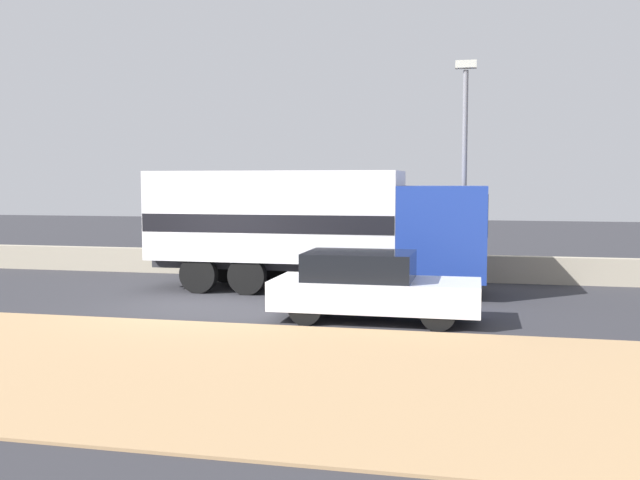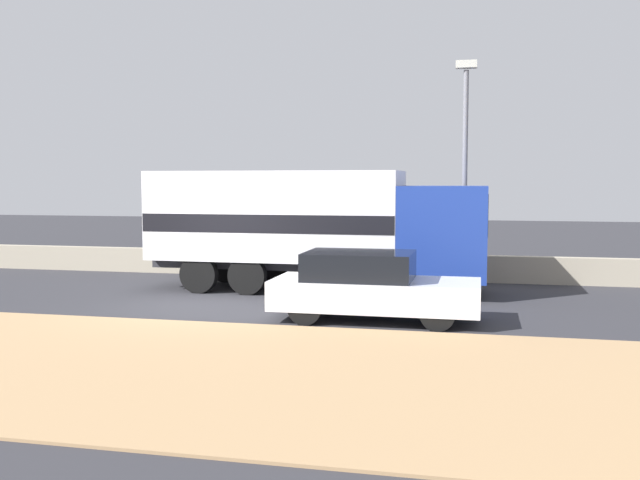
{
  "view_description": "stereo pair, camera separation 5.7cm",
  "coord_description": "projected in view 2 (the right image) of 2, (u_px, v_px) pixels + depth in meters",
  "views": [
    {
      "loc": [
        6.27,
        -15.24,
        2.87
      ],
      "look_at": [
        2.63,
        1.16,
        1.51
      ],
      "focal_mm": 40.0,
      "sensor_mm": 36.0,
      "label": 1
    },
    {
      "loc": [
        6.33,
        -15.23,
        2.87
      ],
      "look_at": [
        2.63,
        1.16,
        1.51
      ],
      "focal_mm": 40.0,
      "sensor_mm": 36.0,
      "label": 2
    }
  ],
  "objects": [
    {
      "name": "ground_plane",
      "position": [
        198.0,
        307.0,
        16.43
      ],
      "size": [
        80.0,
        80.0,
        0.0
      ],
      "primitive_type": "plane",
      "color": "#2D2D33"
    },
    {
      "name": "dirt_shoulder_foreground",
      "position": [
        75.0,
        360.0,
        11.45
      ],
      "size": [
        60.0,
        6.71,
        0.04
      ],
      "color": "tan",
      "rests_on": "ground_plane"
    },
    {
      "name": "stone_wall_backdrop",
      "position": [
        269.0,
        263.0,
        21.93
      ],
      "size": [
        60.0,
        0.35,
        0.77
      ],
      "color": "#A39984",
      "rests_on": "ground_plane"
    },
    {
      "name": "street_lamp",
      "position": [
        465.0,
        155.0,
        19.27
      ],
      "size": [
        0.56,
        0.28,
        6.12
      ],
      "color": "slate",
      "rests_on": "ground_plane"
    },
    {
      "name": "box_truck",
      "position": [
        310.0,
        222.0,
        18.8
      ],
      "size": [
        8.79,
        2.42,
        3.16
      ],
      "color": "navy",
      "rests_on": "ground_plane"
    },
    {
      "name": "car_hatchback",
      "position": [
        371.0,
        286.0,
        14.77
      ],
      "size": [
        4.26,
        1.74,
        1.43
      ],
      "color": "silver",
      "rests_on": "ground_plane"
    }
  ]
}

